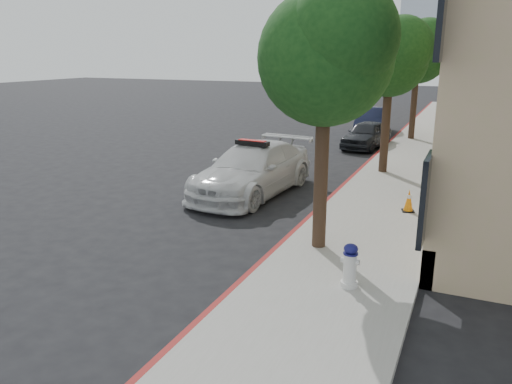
{
  "coord_description": "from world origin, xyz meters",
  "views": [
    {
      "loc": [
        5.86,
        -12.19,
        4.35
      ],
      "look_at": [
        1.02,
        -1.24,
        1.0
      ],
      "focal_mm": 35.0,
      "sensor_mm": 36.0,
      "label": 1
    }
  ],
  "objects_px": {
    "police_car": "(252,169)",
    "parked_car_far": "(372,121)",
    "parked_car_mid": "(367,134)",
    "traffic_cone": "(409,201)",
    "fire_hydrant": "(350,266)"
  },
  "relations": [
    {
      "from": "parked_car_mid",
      "to": "fire_hydrant",
      "type": "xyz_separation_m",
      "value": [
        2.82,
        -14.97,
        -0.07
      ]
    },
    {
      "from": "police_car",
      "to": "traffic_cone",
      "type": "bearing_deg",
      "value": 0.29
    },
    {
      "from": "police_car",
      "to": "traffic_cone",
      "type": "height_order",
      "value": "police_car"
    },
    {
      "from": "police_car",
      "to": "fire_hydrant",
      "type": "bearing_deg",
      "value": -46.29
    },
    {
      "from": "parked_car_mid",
      "to": "parked_car_far",
      "type": "bearing_deg",
      "value": 105.37
    },
    {
      "from": "police_car",
      "to": "parked_car_mid",
      "type": "relative_size",
      "value": 1.51
    },
    {
      "from": "parked_car_mid",
      "to": "traffic_cone",
      "type": "height_order",
      "value": "parked_car_mid"
    },
    {
      "from": "parked_car_far",
      "to": "traffic_cone",
      "type": "distance_m",
      "value": 14.72
    },
    {
      "from": "fire_hydrant",
      "to": "traffic_cone",
      "type": "relative_size",
      "value": 1.36
    },
    {
      "from": "police_car",
      "to": "fire_hydrant",
      "type": "relative_size",
      "value": 6.66
    },
    {
      "from": "parked_car_far",
      "to": "traffic_cone",
      "type": "relative_size",
      "value": 6.98
    },
    {
      "from": "parked_car_far",
      "to": "traffic_cone",
      "type": "height_order",
      "value": "parked_car_far"
    },
    {
      "from": "police_car",
      "to": "parked_car_far",
      "type": "distance_m",
      "value": 13.87
    },
    {
      "from": "parked_car_mid",
      "to": "parked_car_far",
      "type": "height_order",
      "value": "parked_car_far"
    },
    {
      "from": "parked_car_far",
      "to": "police_car",
      "type": "bearing_deg",
      "value": -99.27
    }
  ]
}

